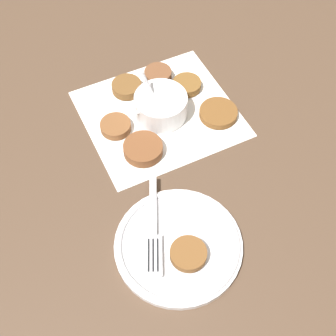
{
  "coord_description": "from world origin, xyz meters",
  "views": [
    {
      "loc": [
        0.37,
        0.48,
        0.71
      ],
      "look_at": [
        0.09,
        0.1,
        0.02
      ],
      "focal_mm": 50.0,
      "sensor_mm": 36.0,
      "label": 1
    }
  ],
  "objects_px": {
    "sauce_bowl": "(160,107)",
    "serving_plate": "(178,245)",
    "fritter_on_plate": "(188,254)",
    "fork": "(153,235)"
  },
  "relations": [
    {
      "from": "serving_plate",
      "to": "fork",
      "type": "distance_m",
      "value": 0.04
    },
    {
      "from": "serving_plate",
      "to": "fritter_on_plate",
      "type": "distance_m",
      "value": 0.03
    },
    {
      "from": "fritter_on_plate",
      "to": "serving_plate",
      "type": "bearing_deg",
      "value": -92.26
    },
    {
      "from": "sauce_bowl",
      "to": "fritter_on_plate",
      "type": "distance_m",
      "value": 0.31
    },
    {
      "from": "sauce_bowl",
      "to": "fork",
      "type": "height_order",
      "value": "sauce_bowl"
    },
    {
      "from": "sauce_bowl",
      "to": "serving_plate",
      "type": "height_order",
      "value": "sauce_bowl"
    },
    {
      "from": "sauce_bowl",
      "to": "serving_plate",
      "type": "relative_size",
      "value": 0.53
    },
    {
      "from": "fritter_on_plate",
      "to": "fork",
      "type": "distance_m",
      "value": 0.07
    },
    {
      "from": "serving_plate",
      "to": "sauce_bowl",
      "type": "bearing_deg",
      "value": -119.59
    },
    {
      "from": "fork",
      "to": "serving_plate",
      "type": "bearing_deg",
      "value": 126.61
    }
  ]
}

